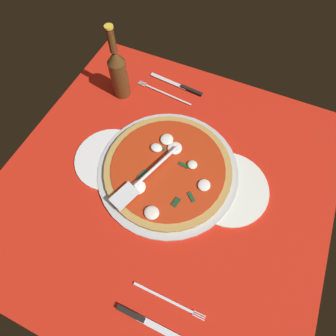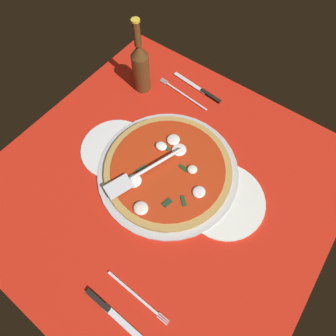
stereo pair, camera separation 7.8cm
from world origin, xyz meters
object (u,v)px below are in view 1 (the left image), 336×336
Objects in this scene: place_setting_far at (173,90)px; dinner_plate_right at (228,188)px; pizza at (168,168)px; beer_bottle at (118,72)px; dinner_plate_left at (109,160)px; pizza_server at (145,177)px; place_setting_near at (157,311)px.

dinner_plate_right is at bearing 142.38° from place_setting_far.
dinner_plate_right is at bearing 6.23° from pizza.
beer_bottle reaches higher than dinner_plate_right.
pizza reaches higher than dinner_plate_left.
dinner_plate_left is 0.57× the size of pizza.
beer_bottle is at bearing 141.42° from pizza.
dinner_plate_left is 0.83× the size of beer_bottle.
place_setting_far is at bearing 111.10° from pizza.
beer_bottle is at bearing 34.32° from place_setting_far.
pizza is at bearing -38.58° from beer_bottle.
pizza_server is (-4.35, -6.18, 2.35)cm from pizza.
pizza is at bearing 164.23° from pizza_server.
place_setting_far is at bearing 110.58° from place_setting_near.
dinner_plate_left is at bearing -70.05° from beer_bottle.
place_setting_near reaches higher than dinner_plate_right.
pizza is at bearing 110.04° from place_setting_near.
beer_bottle is (-27.25, 21.74, 7.64)cm from pizza.
place_setting_near and place_setting_far have the same top height.
place_setting_near is 70.06cm from beer_bottle.
dinner_plate_left is at bearing 134.62° from place_setting_near.
place_setting_far is (-29.86, 28.23, -0.14)cm from dinner_plate_right.
pizza_server reaches higher than dinner_plate_left.
dinner_plate_right is 18.37cm from pizza.
beer_bottle reaches higher than pizza_server.
beer_bottle is at bearing 125.23° from place_setting_near.
place_setting_near is (30.67, -31.18, -0.15)cm from dinner_plate_left.
pizza is at bearing 116.88° from place_setting_far.
place_setting_far is (6.29, 34.08, -0.14)cm from dinner_plate_left.
dinner_plate_right is 24.30cm from pizza_server.
dinner_plate_right is 50.40cm from beer_bottle.
beer_bottle is at bearing -121.25° from pizza_server.
place_setting_far is at bearing -149.25° from pizza_server.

